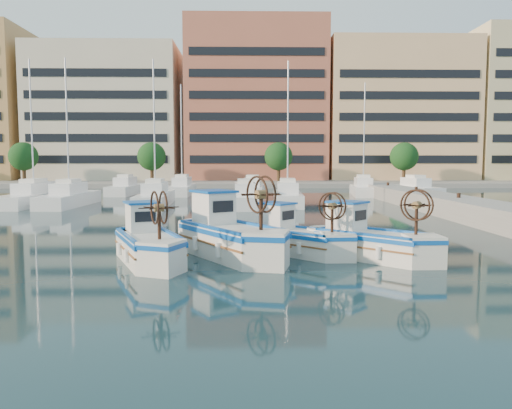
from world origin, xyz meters
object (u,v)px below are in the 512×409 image
object	(u,v)px
fishing_boat_b	(229,234)
fishing_boat_d	(369,239)
fishing_boat_a	(148,242)
fishing_boat_c	(295,236)

from	to	relation	value
fishing_boat_b	fishing_boat_d	size ratio (longest dim) A/B	1.24
fishing_boat_a	fishing_boat_b	size ratio (longest dim) A/B	0.86
fishing_boat_a	fishing_boat_b	world-z (taller)	fishing_boat_b
fishing_boat_a	fishing_boat_c	world-z (taller)	fishing_boat_a
fishing_boat_c	fishing_boat_d	bearing A→B (deg)	-67.76
fishing_boat_a	fishing_boat_c	xyz separation A→B (m)	(5.34, 1.45, -0.05)
fishing_boat_b	fishing_boat_c	bearing A→B (deg)	-20.26
fishing_boat_d	fishing_boat_a	bearing A→B (deg)	136.94
fishing_boat_b	fishing_boat_d	world-z (taller)	fishing_boat_b
fishing_boat_c	fishing_boat_b	bearing A→B (deg)	145.52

